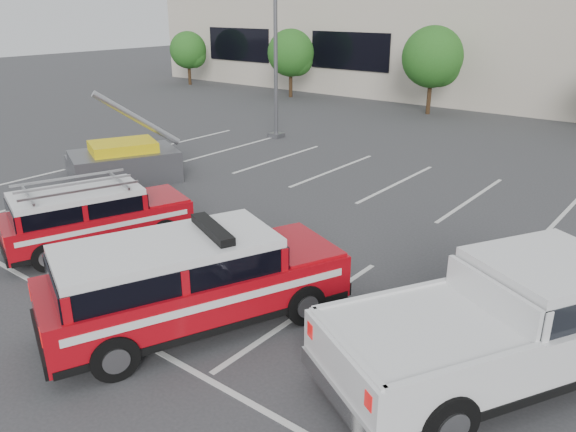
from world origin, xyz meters
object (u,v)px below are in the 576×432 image
(ladder_suv, at_px, (94,221))
(tree_left, at_px, (292,55))
(utility_rig, at_px, (122,163))
(tree_far_left, at_px, (189,51))
(tree_mid_left, at_px, (434,59))
(white_pickup, at_px, (516,331))
(light_pole_left, at_px, (275,22))
(fire_chief_suv, at_px, (192,287))

(ladder_suv, bearing_deg, tree_left, 135.74)
(ladder_suv, relative_size, utility_rig, 1.12)
(tree_far_left, bearing_deg, tree_mid_left, 0.00)
(tree_far_left, height_order, white_pickup, tree_far_left)
(light_pole_left, bearing_deg, utility_rig, -89.05)
(light_pole_left, relative_size, ladder_suv, 2.10)
(fire_chief_suv, relative_size, utility_rig, 1.40)
(light_pole_left, bearing_deg, white_pickup, -37.94)
(fire_chief_suv, height_order, utility_rig, utility_rig)
(tree_mid_left, height_order, ladder_suv, tree_mid_left)
(tree_far_left, relative_size, ladder_suv, 0.82)
(tree_mid_left, height_order, white_pickup, tree_mid_left)
(tree_left, xyz_separation_m, light_pole_left, (6.91, -10.05, 2.41))
(tree_far_left, relative_size, light_pole_left, 0.39)
(light_pole_left, distance_m, fire_chief_suv, 17.20)
(fire_chief_suv, bearing_deg, tree_far_left, 160.44)
(white_pickup, height_order, utility_rig, utility_rig)
(tree_left, relative_size, white_pickup, 0.64)
(tree_mid_left, height_order, utility_rig, tree_mid_left)
(fire_chief_suv, distance_m, utility_rig, 10.44)
(tree_mid_left, distance_m, light_pole_left, 10.73)
(fire_chief_suv, relative_size, ladder_suv, 1.25)
(ladder_suv, bearing_deg, tree_far_left, 152.38)
(tree_far_left, xyz_separation_m, tree_left, (10.00, 0.00, 0.27))
(white_pickup, xyz_separation_m, utility_rig, (-14.53, 2.67, -0.16))
(tree_far_left, height_order, fire_chief_suv, tree_far_left)
(ladder_suv, height_order, utility_rig, utility_rig)
(white_pickup, relative_size, utility_rig, 1.58)
(tree_left, bearing_deg, tree_mid_left, 0.00)
(fire_chief_suv, height_order, white_pickup, white_pickup)
(tree_left, distance_m, white_pickup, 30.52)
(white_pickup, bearing_deg, ladder_suv, -143.52)
(light_pole_left, distance_m, utility_rig, 9.88)
(tree_far_left, relative_size, tree_left, 0.90)
(white_pickup, bearing_deg, tree_far_left, 174.93)
(fire_chief_suv, height_order, ladder_suv, fire_chief_suv)
(tree_mid_left, xyz_separation_m, utility_rig, (-2.95, -18.81, -2.39))
(white_pickup, height_order, ladder_suv, white_pickup)
(tree_left, height_order, ladder_suv, tree_left)
(tree_mid_left, relative_size, utility_rig, 1.11)
(ladder_suv, bearing_deg, light_pole_left, 128.53)
(tree_mid_left, relative_size, white_pickup, 0.70)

